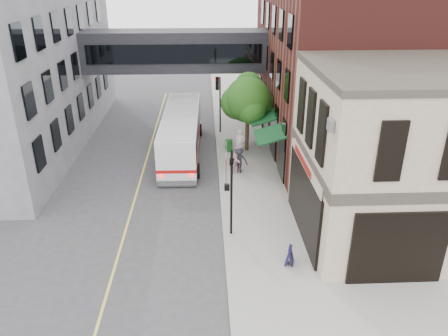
{
  "coord_description": "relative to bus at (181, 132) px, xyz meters",
  "views": [
    {
      "loc": [
        -0.79,
        -16.55,
        12.25
      ],
      "look_at": [
        0.1,
        3.35,
        3.14
      ],
      "focal_mm": 35.0,
      "sensor_mm": 36.0,
      "label": 1
    }
  ],
  "objects": [
    {
      "name": "newspaper_box",
      "position": [
        3.4,
        -0.09,
        -1.09
      ],
      "size": [
        0.54,
        0.51,
        0.9
      ],
      "primitive_type": "cube",
      "rotation": [
        0.0,
        0.0,
        -0.28
      ],
      "color": "#114E14",
      "rests_on": "sidewalk_main"
    },
    {
      "name": "sidewalk_main",
      "position": [
        4.52,
        1.08,
        -1.61
      ],
      "size": [
        4.0,
        60.0,
        0.15
      ],
      "primitive_type": "cube",
      "color": "gray",
      "rests_on": "ground"
    },
    {
      "name": "pedestrian_c",
      "position": [
        3.87,
        -3.77,
        -0.67
      ],
      "size": [
        1.2,
        0.79,
        1.73
      ],
      "primitive_type": "imported",
      "rotation": [
        0.0,
        0.0,
        -0.14
      ],
      "color": "#22222A",
      "rests_on": "sidewalk_main"
    },
    {
      "name": "sandwich_board",
      "position": [
        5.38,
        -13.54,
        -1.09
      ],
      "size": [
        0.46,
        0.57,
        0.89
      ],
      "primitive_type": "cube",
      "rotation": [
        0.0,
        0.0,
        -0.31
      ],
      "color": "black",
      "rests_on": "sidewalk_main"
    },
    {
      "name": "street_sign_pole",
      "position": [
        2.91,
        -5.92,
        0.25
      ],
      "size": [
        0.08,
        0.75,
        3.0
      ],
      "color": "gray",
      "rests_on": "sidewalk_main"
    },
    {
      "name": "street_tree",
      "position": [
        4.71,
        0.3,
        2.22
      ],
      "size": [
        3.8,
        3.2,
        5.6
      ],
      "color": "#382619",
      "rests_on": "sidewalk_main"
    },
    {
      "name": "ground",
      "position": [
        2.52,
        -12.92,
        -1.69
      ],
      "size": [
        120.0,
        120.0,
        0.0
      ],
      "primitive_type": "plane",
      "color": "#38383A",
      "rests_on": "ground"
    },
    {
      "name": "pedestrian_b",
      "position": [
        3.86,
        -3.66,
        -0.64
      ],
      "size": [
        1.04,
        0.92,
        1.79
      ],
      "primitive_type": "imported",
      "rotation": [
        0.0,
        0.0,
        0.32
      ],
      "color": "pink",
      "rests_on": "sidewalk_main"
    },
    {
      "name": "traffic_signal_near",
      "position": [
        2.89,
        -10.92,
        1.3
      ],
      "size": [
        0.44,
        0.22,
        4.6
      ],
      "color": "black",
      "rests_on": "sidewalk_main"
    },
    {
      "name": "corner_building",
      "position": [
        11.49,
        -10.92,
        2.52
      ],
      "size": [
        10.19,
        8.12,
        8.45
      ],
      "color": "tan",
      "rests_on": "ground"
    },
    {
      "name": "skyway_bridge",
      "position": [
        -0.48,
        5.08,
        4.81
      ],
      "size": [
        14.0,
        3.18,
        3.0
      ],
      "color": "black",
      "rests_on": "ground"
    },
    {
      "name": "brick_building",
      "position": [
        12.5,
        2.08,
        5.3
      ],
      "size": [
        13.76,
        18.0,
        14.0
      ],
      "color": "#521E19",
      "rests_on": "ground"
    },
    {
      "name": "lane_marking",
      "position": [
        -2.48,
        -2.92,
        -1.68
      ],
      "size": [
        0.12,
        40.0,
        0.01
      ],
      "primitive_type": "cube",
      "color": "#D8CC4C",
      "rests_on": "ground"
    },
    {
      "name": "bus",
      "position": [
        0.0,
        0.0,
        0.0
      ],
      "size": [
        2.86,
        11.23,
        3.01
      ],
      "color": "white",
      "rests_on": "ground"
    },
    {
      "name": "traffic_signal_far",
      "position": [
        2.78,
        4.08,
        1.65
      ],
      "size": [
        0.53,
        0.28,
        4.5
      ],
      "color": "black",
      "rests_on": "sidewalk_main"
    },
    {
      "name": "pedestrian_a",
      "position": [
        4.12,
        -1.0,
        -0.57
      ],
      "size": [
        0.81,
        0.64,
        1.94
      ],
      "primitive_type": "imported",
      "rotation": [
        0.0,
        0.0,
        -0.27
      ],
      "color": "silver",
      "rests_on": "sidewalk_main"
    }
  ]
}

